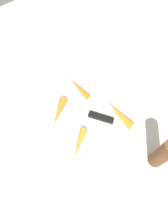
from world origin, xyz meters
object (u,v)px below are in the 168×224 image
Objects in this scene: pepper_grinder at (163,154)px; carrot_long at (78,87)px; carrot_longest at (119,113)px; carrot_short at (59,112)px; cutting_board at (84,113)px; carrot_shortest at (79,144)px; knife at (97,116)px.

carrot_long is at bearing -172.77° from pepper_grinder.
carrot_longest is at bearing 178.52° from pepper_grinder.
carrot_short is at bearing 50.24° from carrot_longest.
cutting_board is 3.45× the size of carrot_shortest.
carrot_short is (-0.13, -0.17, 0.00)m from carrot_longest.
cutting_board is 2.28× the size of pepper_grinder.
carrot_long reaches higher than knife.
carrot_shortest is at bearing 141.66° from carrot_long.
carrot_long is at bearing -161.07° from carrot_shortest.
knife is at bearing 165.77° from carrot_shortest.
carrot_short is (-0.05, -0.07, 0.02)m from cutting_board.
cutting_board is at bearing -162.46° from pepper_grinder.
carrot_short is 0.67× the size of pepper_grinder.
carrot_longest is at bearing 145.89° from carrot_shortest.
carrot_shortest is 0.99× the size of carrot_short.
carrot_longest and carrot_short have the same top height.
carrot_short is 0.12m from carrot_long.
carrot_shortest is 0.13m from carrot_short.
carrot_long is at bearing 156.14° from cutting_board.
knife is at bearing 100.39° from carrot_short.
knife is at bearing 170.65° from carrot_long.
carrot_longest is 0.18m from carrot_long.
carrot_longest is at bearing 47.84° from cutting_board.
carrot_short is at bearing 107.59° from carrot_long.
pepper_grinder reaches higher than carrot_short.
carrot_short is 0.36m from pepper_grinder.
carrot_shortest is at bearing -43.90° from cutting_board.
cutting_board is 0.10m from carrot_long.
carrot_long is (-0.04, 0.11, -0.00)m from carrot_short.
carrot_shortest reaches higher than cutting_board.
carrot_short is at bearing -130.37° from carrot_shortest.
carrot_longest is 0.77× the size of pepper_grinder.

